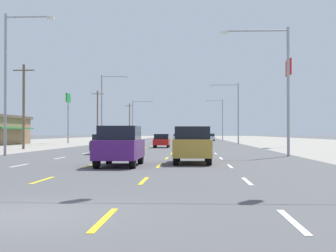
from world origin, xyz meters
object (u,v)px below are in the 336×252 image
Objects in this scene: hatchback_center_turn_midfar at (162,141)px; streetlight_left_row_1 at (104,104)px; hatchback_far_right_far at (210,137)px; pole_sign_left_row_2 at (68,105)px; sedan_center_turn_farther at (177,137)px; streetlight_right_row_2 at (221,117)px; pole_sign_right_row_1 at (289,79)px; hatchback_inner_left_mid at (105,144)px; streetlight_right_row_1 at (235,108)px; streetlight_left_row_0 at (10,75)px; hatchback_inner_right_farthest at (193,136)px; suv_inner_right_near at (192,144)px; streetlight_left_row_2 at (135,117)px; suv_center_turn_nearest at (120,145)px; streetlight_right_row_0 at (280,80)px.

hatchback_center_turn_midfar is 20.70m from streetlight_left_row_1.
hatchback_far_right_far is 0.49× the size of pole_sign_left_row_2.
hatchback_far_right_far is at bearing -45.31° from sedan_center_turn_farther.
streetlight_left_row_1 is at bearing -117.35° from streetlight_right_row_2.
hatchback_inner_left_mid is at bearing -132.38° from pole_sign_right_row_1.
pole_sign_right_row_1 is (18.21, 19.95, 7.25)m from hatchback_inner_left_mid.
streetlight_right_row_1 is (-5.04, 14.28, -2.75)m from pole_sign_right_row_1.
streetlight_right_row_1 reaches higher than pole_sign_left_row_2.
hatchback_inner_left_mid is 17.04m from hatchback_center_turn_midfar.
hatchback_inner_left_mid is at bearing 28.74° from streetlight_left_row_0.
hatchback_center_turn_midfar is 1.00× the size of hatchback_inner_right_farthest.
suv_inner_right_near is 84.82m from streetlight_left_row_2.
streetlight_left_row_0 is at bearing 131.97° from suv_center_turn_nearest.
pole_sign_right_row_1 is 33.99m from streetlight_left_row_0.
suv_center_turn_nearest is 1.00× the size of suv_inner_right_near.
streetlight_right_row_1 reaches higher than hatchback_center_turn_midfar.
streetlight_left_row_2 reaches higher than pole_sign_left_row_2.
hatchback_center_turn_midfar is 0.43× the size of streetlight_right_row_1.
suv_center_turn_nearest is 14.58m from hatchback_inner_left_mid.
streetlight_left_row_2 is 19.32m from streetlight_right_row_2.
pole_sign_left_row_2 is at bearing 141.37° from streetlight_left_row_1.
streetlight_right_row_2 reaches higher than suv_inner_right_near.
streetlight_right_row_2 is at bearing 89.90° from streetlight_right_row_1.
streetlight_left_row_2 is at bearing 117.05° from streetlight_right_row_1.
hatchback_inner_left_mid is at bearing -100.42° from streetlight_right_row_2.
streetlight_right_row_2 is at bearing 70.07° from hatchback_far_right_far.
pole_sign_right_row_1 is at bearing -64.95° from streetlight_left_row_2.
streetlight_left_row_0 reaches higher than hatchback_far_right_far.
suv_inner_right_near is 13.65m from hatchback_inner_left_mid.
streetlight_right_row_2 is at bearing 0.00° from streetlight_left_row_2.
streetlight_left_row_1 reaches higher than pole_sign_left_row_2.
hatchback_inner_left_mid is 96.23m from hatchback_inner_right_farthest.
hatchback_far_right_far is (10.67, 64.88, 0.00)m from hatchback_inner_left_mid.
streetlight_right_row_0 is (2.41, -68.36, 4.62)m from hatchback_far_right_far.
pole_sign_right_row_1 reaches higher than hatchback_inner_right_farthest.
hatchback_far_right_far reaches higher than sedan_center_turn_farther.
streetlight_left_row_1 reaches higher than hatchback_center_turn_midfar.
pole_sign_right_row_1 reaches higher than hatchback_center_turn_midfar.
streetlight_left_row_0 is 19.42m from streetlight_right_row_0.
streetlight_left_row_2 is 0.98× the size of streetlight_right_row_2.
hatchback_inner_left_mid is at bearing -85.16° from streetlight_left_row_2.
streetlight_left_row_0 reaches higher than hatchback_inner_left_mid.
sedan_center_turn_farther is 0.56× the size of pole_sign_left_row_2.
hatchback_far_right_far is 0.38× the size of streetlight_left_row_0.
hatchback_far_right_far is 35.05m from pole_sign_left_row_2.
hatchback_inner_right_farthest is at bearing 85.78° from hatchback_inner_left_mid.
streetlight_left_row_1 is at bearing 149.75° from pole_sign_right_row_1.
streetlight_left_row_0 is 77.90m from streetlight_right_row_2.
streetlight_right_row_2 is (26.35, 32.23, -0.79)m from pole_sign_left_row_2.
sedan_center_turn_farther is 10.79m from streetlight_right_row_2.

